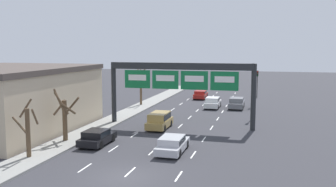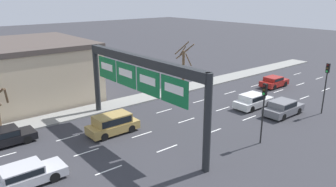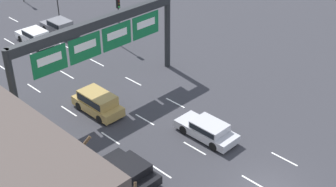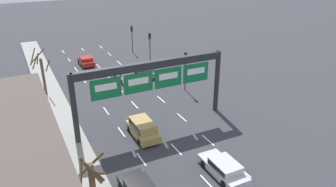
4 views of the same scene
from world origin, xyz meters
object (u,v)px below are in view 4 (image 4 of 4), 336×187
Objects in this scene: sign_gantry at (152,76)px; car_white at (125,75)px; tree_bare_second at (42,72)px; traffic_light_near_gantry at (186,64)px; suv_gold at (143,128)px; car_grey at (146,70)px; traffic_light_far_end at (150,43)px; tree_bare_third at (92,181)px; car_red at (86,61)px; car_silver at (224,168)px; traffic_light_mid_block at (132,34)px.

car_white is (1.65, 12.78, -4.39)m from sign_gantry.
tree_bare_second is at bearing -178.12° from car_white.
tree_bare_second reaches higher than traffic_light_near_gantry.
suv_gold is 12.24m from traffic_light_near_gantry.
traffic_light_far_end is at bearing 56.92° from car_grey.
car_grey is at bearing 59.39° from tree_bare_third.
tree_bare_second is 21.31m from tree_bare_third.
suv_gold reaches higher than car_red.
car_white is at bearing 1.88° from tree_bare_second.
sign_gantry is at bearing -110.01° from car_grey.
traffic_light_mid_block is at bearing 80.62° from car_silver.
car_red is (-3.06, 30.92, 0.01)m from car_silver.
sign_gantry is 3.46× the size of car_white.
sign_gantry is at bearing 99.29° from car_silver.
suv_gold is 27.73m from traffic_light_mid_block.
tree_bare_second is (-15.74, 6.11, -0.44)m from traffic_light_near_gantry.
car_red is 0.86× the size of tree_bare_third.
traffic_light_mid_block is at bearing 71.00° from suv_gold.
car_white is at bearing 130.70° from traffic_light_near_gantry.
sign_gantry is at bearing -55.49° from tree_bare_second.
car_silver is 34.74m from traffic_light_mid_block.
suv_gold is 9.83m from tree_bare_third.
car_silver is at bearing -80.71° from sign_gantry.
tree_bare_second is at bearing -165.17° from traffic_light_far_end.
traffic_light_near_gantry is at bearing -49.30° from car_white.
car_white is 22.44m from car_silver.
sign_gantry is 3.46× the size of car_grey.
tree_bare_second is at bearing 115.77° from suv_gold.
car_grey is 10.21m from car_red.
suv_gold reaches higher than car_white.
traffic_light_near_gantry reaches higher than traffic_light_mid_block.
car_silver is 26.93m from traffic_light_far_end.
traffic_light_mid_block is 7.98m from traffic_light_far_end.
car_grey is 3.20m from car_white.
car_grey is 1.00× the size of car_white.
car_silver is at bearing -67.40° from suv_gold.
car_grey is (4.81, 13.22, -4.39)m from sign_gantry.
traffic_light_near_gantry is at bearing -88.92° from traffic_light_far_end.
tree_bare_third is (0.32, -21.30, -0.58)m from tree_bare_second.
car_red is (-3.12, 8.48, -0.07)m from car_white.
traffic_light_near_gantry reaches higher than car_silver.
traffic_light_far_end reaches higher than traffic_light_near_gantry.
traffic_light_near_gantry reaches higher than car_white.
car_grey is at bearing 81.95° from car_silver.
car_red is 10.09m from traffic_light_far_end.
sign_gantry is 3.37× the size of tree_bare_third.
car_grey is 23.11m from car_silver.
car_grey is at bearing 109.02° from traffic_light_near_gantry.
car_red is at bearing 95.64° from car_silver.
car_silver is 0.92× the size of traffic_light_far_end.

